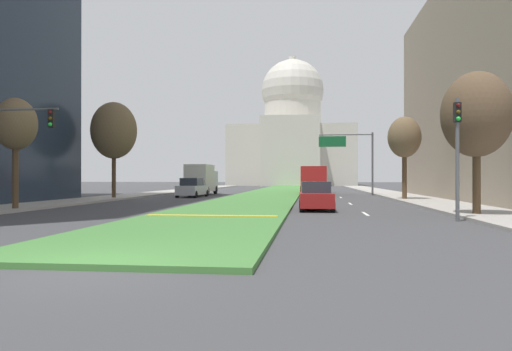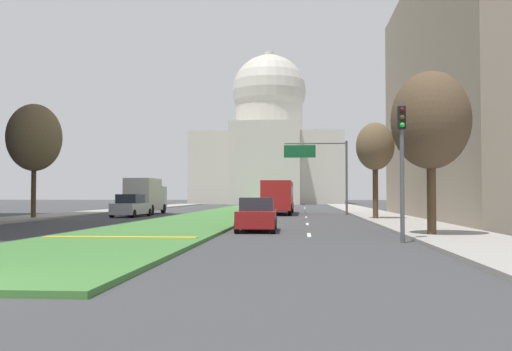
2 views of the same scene
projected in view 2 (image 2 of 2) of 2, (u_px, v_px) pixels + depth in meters
name	position (u px, v px, depth m)	size (l,w,h in m)	color
ground_plane	(241.00, 211.00, 63.03)	(260.00, 260.00, 0.00)	#3D3D3F
grass_median	(235.00, 211.00, 57.70)	(6.52, 96.23, 0.14)	#427A38
median_curb_nose	(121.00, 237.00, 21.41)	(5.87, 0.50, 0.04)	gold
lane_dashes_right	(306.00, 214.00, 52.71)	(0.16, 56.00, 0.01)	silver
sidewalk_left	(91.00, 213.00, 53.45)	(4.00, 96.23, 0.15)	#9E9991
sidewalk_right	(371.00, 213.00, 51.31)	(4.00, 96.23, 0.15)	#9E9991
midrise_block_right	(512.00, 92.00, 40.28)	(13.46, 29.61, 18.13)	gray
capitol_building	(269.00, 147.00, 115.95)	(29.04, 28.29, 31.37)	beige
traffic_light_near_right	(402.00, 153.00, 20.86)	(0.28, 0.35, 5.20)	#515456
overhead_guide_sign	(323.00, 162.00, 50.00)	(5.60, 0.20, 6.50)	#515456
street_tree_right_near	(431.00, 121.00, 23.28)	(3.22, 3.22, 6.84)	#4C3823
street_tree_left_mid	(34.00, 138.00, 40.42)	(3.84, 3.84, 8.25)	#4C3823
street_tree_right_mid	(375.00, 147.00, 39.01)	(2.62, 2.62, 6.74)	#4C3823
sedan_lead_stopped	(257.00, 215.00, 27.37)	(1.98, 4.23, 1.63)	maroon
sedan_midblock	(131.00, 206.00, 45.04)	(2.23, 4.53, 1.80)	#BCBCC1
sedan_distant	(281.00, 204.00, 61.76)	(2.11, 4.43, 1.72)	brown
box_truck_delivery	(146.00, 196.00, 51.18)	(2.40, 6.40, 3.20)	#BCBCC1
city_bus	(278.00, 195.00, 51.60)	(2.62, 11.00, 2.95)	#B21E1E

